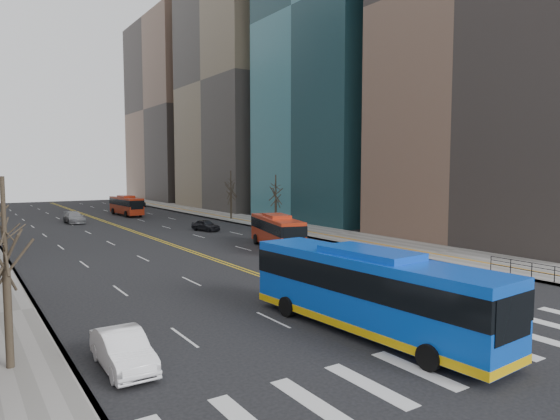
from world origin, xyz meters
TOP-DOWN VIEW (x-y plane):
  - ground at (0.00, 0.00)m, footprint 220.00×220.00m
  - sidewalk_right at (17.50, 45.00)m, footprint 7.00×130.00m
  - crosswalk at (0.00, 0.00)m, footprint 26.70×4.00m
  - centerline at (0.00, 55.00)m, footprint 0.55×100.00m
  - office_towers at (0.12, 68.51)m, footprint 83.00×134.00m
  - pedestrian_railing at (14.30, 6.00)m, footprint 0.06×6.06m
  - street_trees at (-7.18, 34.55)m, footprint 35.20×47.20m
  - blue_bus at (-2.16, 4.00)m, footprint 3.69×13.33m
  - red_bus_near at (7.22, 26.18)m, footprint 4.90×10.19m
  - red_bus_far at (5.17, 66.83)m, footprint 2.85×9.94m
  - car_white at (-12.50, 6.00)m, footprint 1.52×4.29m
  - car_dark_mid at (7.33, 41.89)m, footprint 2.57×4.20m
  - car_silver at (-4.00, 59.39)m, footprint 2.17×5.21m
  - car_dark_far at (12.50, 83.65)m, footprint 3.32×5.23m

SIDE VIEW (x-z plane):
  - ground at x=0.00m, z-range 0.00..0.00m
  - crosswalk at x=0.00m, z-range 0.00..0.01m
  - centerline at x=0.00m, z-range 0.00..0.01m
  - sidewalk_right at x=17.50m, z-range 0.00..0.15m
  - car_dark_mid at x=7.33m, z-range 0.00..1.34m
  - car_dark_far at x=12.50m, z-range 0.00..1.34m
  - car_white at x=-12.50m, z-range 0.00..1.41m
  - car_silver at x=-4.00m, z-range 0.00..1.51m
  - pedestrian_railing at x=14.30m, z-range 0.31..1.33m
  - red_bus_far at x=5.17m, z-range 0.19..3.35m
  - red_bus_near at x=7.22m, z-range 0.19..3.37m
  - blue_bus at x=-2.16m, z-range 0.09..3.90m
  - street_trees at x=-7.18m, z-range 1.07..8.67m
  - office_towers at x=0.12m, z-range -5.08..52.92m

